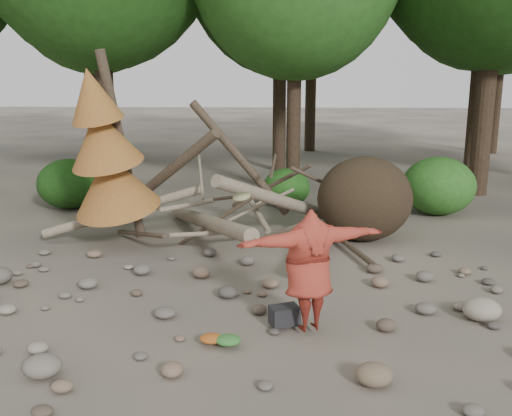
{
  "coord_description": "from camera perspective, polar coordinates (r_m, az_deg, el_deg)",
  "views": [
    {
      "loc": [
        0.73,
        -8.72,
        3.8
      ],
      "look_at": [
        0.22,
        1.5,
        1.4
      ],
      "focal_mm": 40.0,
      "sensor_mm": 36.0,
      "label": 1
    }
  ],
  "objects": [
    {
      "name": "cloth_green",
      "position": [
        8.35,
        -2.8,
        -13.36
      ],
      "size": [
        0.37,
        0.31,
        0.14
      ],
      "primitive_type": "ellipsoid",
      "color": "#32702D",
      "rests_on": "ground"
    },
    {
      "name": "bush_right",
      "position": [
        16.56,
        17.79,
        2.13
      ],
      "size": [
        2.0,
        2.0,
        1.6
      ],
      "primitive_type": "ellipsoid",
      "color": "#2E6B21",
      "rests_on": "ground"
    },
    {
      "name": "bush_mid",
      "position": [
        16.83,
        3.07,
        2.08
      ],
      "size": [
        1.4,
        1.4,
        1.12
      ],
      "primitive_type": "ellipsoid",
      "color": "#255A1A",
      "rests_on": "ground"
    },
    {
      "name": "frisbee_thrower",
      "position": [
        8.45,
        5.32,
        -6.19
      ],
      "size": [
        2.34,
        1.42,
        2.07
      ],
      "color": "maroon",
      "rests_on": "ground"
    },
    {
      "name": "cloth_orange",
      "position": [
        8.42,
        -4.47,
        -13.18
      ],
      "size": [
        0.35,
        0.28,
        0.13
      ],
      "primitive_type": "ellipsoid",
      "color": "#9D4F1B",
      "rests_on": "ground"
    },
    {
      "name": "dead_conifer",
      "position": [
        12.8,
        -14.69,
        5.19
      ],
      "size": [
        2.06,
        2.16,
        4.35
      ],
      "color": "#4C3F30",
      "rests_on": "ground"
    },
    {
      "name": "bush_left",
      "position": [
        17.37,
        -18.2,
        2.32
      ],
      "size": [
        1.8,
        1.8,
        1.44
      ],
      "primitive_type": "ellipsoid",
      "color": "#1B4713",
      "rests_on": "ground"
    },
    {
      "name": "backpack",
      "position": [
        8.92,
        2.86,
        -11.02
      ],
      "size": [
        0.51,
        0.44,
        0.29
      ],
      "primitive_type": "cube",
      "rotation": [
        0.0,
        0.0,
        0.39
      ],
      "color": "black",
      "rests_on": "ground"
    },
    {
      "name": "boulder_front_left",
      "position": [
        8.08,
        -20.58,
        -14.58
      ],
      "size": [
        0.5,
        0.45,
        0.3
      ],
      "primitive_type": "ellipsoid",
      "color": "slate",
      "rests_on": "ground"
    },
    {
      "name": "ground",
      "position": [
        9.54,
        -1.78,
        -10.28
      ],
      "size": [
        120.0,
        120.0,
        0.0
      ],
      "primitive_type": "plane",
      "color": "#514C44",
      "rests_on": "ground"
    },
    {
      "name": "boulder_front_right",
      "position": [
        7.57,
        11.72,
        -15.99
      ],
      "size": [
        0.47,
        0.43,
        0.28
      ],
      "primitive_type": "ellipsoid",
      "color": "brown",
      "rests_on": "ground"
    },
    {
      "name": "boulder_mid_right",
      "position": [
        9.82,
        21.64,
        -9.4
      ],
      "size": [
        0.6,
        0.54,
        0.36
      ],
      "primitive_type": "ellipsoid",
      "color": "gray",
      "rests_on": "ground"
    },
    {
      "name": "deadfall_pile",
      "position": [
        13.33,
        8.37,
        0.71
      ],
      "size": [
        8.55,
        5.24,
        3.3
      ],
      "color": "#332619",
      "rests_on": "ground"
    }
  ]
}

